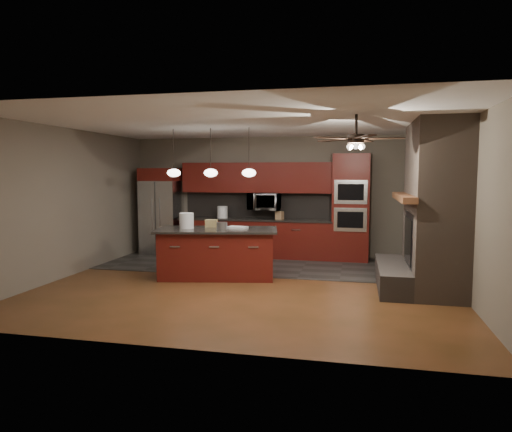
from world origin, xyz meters
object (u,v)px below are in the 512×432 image
(refrigerator, at_px, (162,211))
(paint_tray, at_px, (237,227))
(paint_can, at_px, (222,226))
(counter_bucket, at_px, (222,212))
(cardboard_box, at_px, (211,223))
(oven_tower, at_px, (351,208))
(microwave, at_px, (264,201))
(white_bucket, at_px, (187,221))
(kitchen_island, at_px, (217,253))
(counter_box, at_px, (280,215))

(refrigerator, height_order, paint_tray, refrigerator)
(paint_can, xyz_separation_m, counter_bucket, (-0.68, 2.31, 0.05))
(paint_can, distance_m, paint_tray, 0.32)
(paint_tray, relative_size, cardboard_box, 1.64)
(oven_tower, relative_size, microwave, 3.25)
(white_bucket, relative_size, cardboard_box, 1.31)
(oven_tower, distance_m, cardboard_box, 3.27)
(paint_tray, relative_size, counter_bucket, 1.31)
(microwave, relative_size, white_bucket, 2.53)
(kitchen_island, height_order, counter_box, counter_box)
(paint_tray, xyz_separation_m, counter_box, (0.46, 2.05, 0.05))
(cardboard_box, relative_size, counter_bucket, 0.80)
(kitchen_island, relative_size, cardboard_box, 10.82)
(microwave, bearing_deg, kitchen_island, -100.80)
(microwave, relative_size, counter_bucket, 2.65)
(paint_can, bearing_deg, microwave, 82.39)
(oven_tower, bearing_deg, cardboard_box, -142.86)
(paint_can, bearing_deg, kitchen_island, 148.51)
(kitchen_island, xyz_separation_m, counter_box, (0.82, 2.19, 0.53))
(microwave, distance_m, counter_bucket, 1.03)
(paint_can, bearing_deg, cardboard_box, 133.08)
(paint_can, distance_m, cardboard_box, 0.46)
(cardboard_box, xyz_separation_m, counter_bucket, (-0.37, 1.98, 0.05))
(oven_tower, distance_m, counter_box, 1.61)
(cardboard_box, bearing_deg, white_bucket, -148.24)
(counter_bucket, bearing_deg, kitchen_island, -75.93)
(refrigerator, xyz_separation_m, kitchen_island, (2.07, -2.16, -0.57))
(paint_tray, bearing_deg, kitchen_island, -148.67)
(oven_tower, xyz_separation_m, paint_tray, (-2.06, -2.10, -0.25))
(counter_box, bearing_deg, white_bucket, -102.26)
(white_bucket, bearing_deg, counter_box, 58.02)
(kitchen_island, distance_m, counter_box, 2.40)
(refrigerator, distance_m, paint_tray, 3.16)
(microwave, xyz_separation_m, paint_can, (-0.32, -2.36, -0.31))
(counter_bucket, xyz_separation_m, counter_box, (1.38, -0.05, -0.05))
(paint_can, bearing_deg, oven_tower, 45.18)
(refrigerator, relative_size, counter_box, 11.33)
(kitchen_island, bearing_deg, counter_box, 58.66)
(microwave, bearing_deg, paint_can, -97.61)
(cardboard_box, bearing_deg, microwave, 65.95)
(white_bucket, distance_m, cardboard_box, 0.50)
(refrigerator, relative_size, paint_can, 10.33)
(counter_box, bearing_deg, oven_tower, 21.24)
(counter_box, bearing_deg, counter_bucket, -162.36)
(counter_box, bearing_deg, paint_can, -87.41)
(oven_tower, distance_m, paint_tray, 2.95)
(oven_tower, height_order, paint_can, oven_tower)
(microwave, height_order, counter_bucket, microwave)
(oven_tower, bearing_deg, paint_tray, -134.48)
(microwave, relative_size, counter_box, 4.00)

